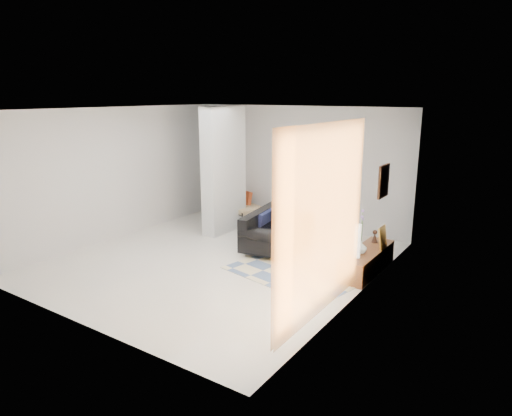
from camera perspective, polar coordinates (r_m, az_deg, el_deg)
The scene contains 17 objects.
floor at distance 8.73m, azimuth -4.58°, elevation -6.50°, with size 6.00×6.00×0.00m, color white.
ceiling at distance 8.17m, azimuth -4.97°, elevation 12.20°, with size 6.00×6.00×0.00m, color white.
wall_back at distance 10.81m, azimuth 5.18°, elevation 5.18°, with size 6.00×6.00×0.00m, color #B2B4B7.
wall_front at distance 6.34m, azimuth -21.84°, elevation -2.15°, with size 6.00×6.00×0.00m, color #B2B4B7.
wall_left at distance 10.25m, azimuth -16.94°, elevation 4.14°, with size 6.00×6.00×0.00m, color #B2B4B7.
wall_right at distance 7.01m, azimuth 13.17°, elevation -0.01°, with size 6.00×6.00×0.00m, color #B2B4B7.
partition_column at distance 10.24m, azimuth -4.04°, elevation 4.71°, with size 0.35×1.20×2.80m, color silver.
hallway_door at distance 11.97m, azimuth -3.83°, elevation 4.23°, with size 0.85×0.06×2.04m, color white.
curtain at distance 5.99m, azimuth 8.56°, elevation -1.67°, with size 2.55×2.55×0.00m, color orange.
wall_art at distance 7.89m, azimuth 15.67°, elevation 3.25°, with size 0.04×0.45×0.55m, color #3A1E0F.
media_console at distance 8.33m, azimuth 13.71°, elevation -6.38°, with size 0.45×1.62×0.80m.
loveseat at distance 9.26m, azimuth 2.45°, elevation -2.96°, with size 1.27×1.86×0.76m.
daybed at distance 11.32m, azimuth -2.48°, elevation 0.59°, with size 1.74×1.22×0.77m.
area_rug at distance 8.10m, azimuth 4.77°, elevation -8.12°, with size 2.23×1.49×0.01m, color beige.
cylinder_lamp at distance 7.77m, azimuth 12.58°, elevation -4.06°, with size 0.11×0.11×0.57m, color white.
bronze_figurine at distance 8.68m, azimuth 14.61°, elevation -3.44°, with size 0.12×0.12×0.23m, color #301C15, non-canonical shape.
vase at distance 8.05m, azimuth 12.95°, elevation -4.77°, with size 0.21×0.21×0.22m, color white.
Camera 1 is at (5.09, -6.39, 3.06)m, focal length 32.00 mm.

